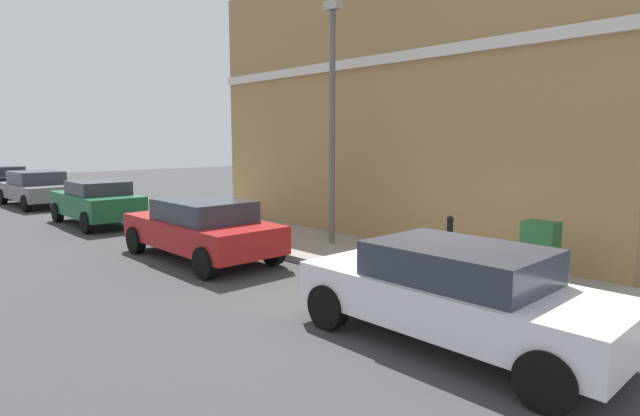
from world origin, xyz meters
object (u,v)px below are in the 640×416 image
object	(u,v)px
car_red	(201,228)
utility_cabinet	(539,257)
car_grey	(37,188)
bollard_near_cabinet	(449,240)
car_black	(4,180)
car_white	(455,292)
lamppost	(332,113)
car_green	(97,202)

from	to	relation	value
car_red	utility_cabinet	xyz separation A→B (m)	(2.78, -6.41, -0.04)
car_grey	utility_cabinet	bearing A→B (deg)	-173.27
bollard_near_cabinet	car_black	bearing A→B (deg)	97.24
car_white	bollard_near_cabinet	bearing A→B (deg)	-56.36
car_black	utility_cabinet	distance (m)	24.78
car_grey	car_black	xyz separation A→B (m)	(-0.06, 5.30, 0.00)
car_red	lamppost	world-z (taller)	lamppost
car_red	bollard_near_cabinet	size ratio (longest dim) A/B	4.09
car_red	car_black	xyz separation A→B (m)	(-0.02, 18.21, 0.02)
car_black	bollard_near_cabinet	bearing A→B (deg)	-171.81
car_green	car_black	distance (m)	11.80
car_white	utility_cabinet	bearing A→B (deg)	-86.70
car_black	bollard_near_cabinet	size ratio (longest dim) A/B	4.08
car_green	bollard_near_cabinet	size ratio (longest dim) A/B	3.79
car_black	lamppost	xyz separation A→B (m)	(2.89, -19.49, 2.56)
car_red	lamppost	distance (m)	4.07
car_green	lamppost	size ratio (longest dim) A/B	0.69
car_black	bollard_near_cabinet	xyz separation A→B (m)	(2.90, -22.79, -0.04)
bollard_near_cabinet	car_green	bearing A→B (deg)	104.42
utility_cabinet	bollard_near_cabinet	size ratio (longest dim) A/B	1.11
car_black	utility_cabinet	xyz separation A→B (m)	(2.80, -24.62, -0.06)
car_red	utility_cabinet	world-z (taller)	car_red
car_red	car_grey	world-z (taller)	car_grey
car_red	bollard_near_cabinet	bearing A→B (deg)	-147.68
utility_cabinet	car_green	bearing A→B (deg)	102.00
lamppost	car_white	bearing A→B (deg)	-119.58
car_red	lamppost	xyz separation A→B (m)	(2.87, -1.28, 2.58)
car_red	utility_cabinet	size ratio (longest dim) A/B	3.69
car_grey	car_black	distance (m)	5.30
utility_cabinet	car_black	bearing A→B (deg)	96.48
car_red	car_green	size ratio (longest dim) A/B	1.08
bollard_near_cabinet	lamppost	bearing A→B (deg)	90.14
car_white	car_black	world-z (taller)	car_black
utility_cabinet	bollard_near_cabinet	xyz separation A→B (m)	(0.10, 1.83, 0.02)
lamppost	car_black	bearing A→B (deg)	98.43
car_green	bollard_near_cabinet	distance (m)	11.34
car_grey	lamppost	distance (m)	14.69
car_green	lamppost	bearing A→B (deg)	-159.00
car_grey	car_green	bearing A→B (deg)	178.79
car_red	car_grey	size ratio (longest dim) A/B	0.97
car_black	bollard_near_cabinet	distance (m)	22.97
utility_cabinet	lamppost	size ratio (longest dim) A/B	0.20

